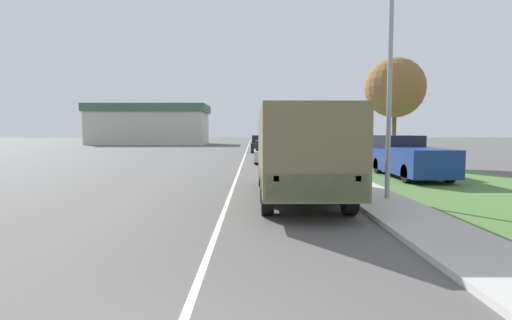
{
  "coord_description": "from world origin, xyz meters",
  "views": [
    {
      "loc": [
        0.78,
        -2.52,
        2.1
      ],
      "look_at": [
        0.86,
        11.48,
        1.09
      ],
      "focal_mm": 28.0,
      "sensor_mm": 36.0,
      "label": 1
    }
  ],
  "objects_px": {
    "car_nearest_ahead": "(267,152)",
    "pickup_truck": "(408,157)",
    "military_truck": "(298,149)",
    "car_second_ahead": "(260,145)",
    "car_third_ahead": "(262,143)",
    "lamp_post": "(383,60)"
  },
  "relations": [
    {
      "from": "military_truck",
      "to": "car_second_ahead",
      "type": "bearing_deg",
      "value": 91.48
    },
    {
      "from": "military_truck",
      "to": "pickup_truck",
      "type": "relative_size",
      "value": 1.4
    },
    {
      "from": "car_second_ahead",
      "to": "lamp_post",
      "type": "xyz_separation_m",
      "value": [
        3.11,
        -28.68,
        3.42
      ]
    },
    {
      "from": "car_nearest_ahead",
      "to": "pickup_truck",
      "type": "xyz_separation_m",
      "value": [
        6.15,
        -8.77,
        0.24
      ]
    },
    {
      "from": "car_third_ahead",
      "to": "car_second_ahead",
      "type": "bearing_deg",
      "value": -92.33
    },
    {
      "from": "car_nearest_ahead",
      "to": "lamp_post",
      "type": "xyz_separation_m",
      "value": [
        2.88,
        -15.05,
        3.5
      ]
    },
    {
      "from": "military_truck",
      "to": "car_third_ahead",
      "type": "xyz_separation_m",
      "value": [
        -0.4,
        36.23,
        -0.93
      ]
    },
    {
      "from": "car_third_ahead",
      "to": "lamp_post",
      "type": "bearing_deg",
      "value": -85.67
    },
    {
      "from": "car_nearest_ahead",
      "to": "pickup_truck",
      "type": "distance_m",
      "value": 10.71
    },
    {
      "from": "military_truck",
      "to": "car_nearest_ahead",
      "type": "distance_m",
      "value": 14.52
    },
    {
      "from": "military_truck",
      "to": "car_second_ahead",
      "type": "xyz_separation_m",
      "value": [
        -0.73,
        28.11,
        -0.8
      ]
    },
    {
      "from": "car_second_ahead",
      "to": "pickup_truck",
      "type": "height_order",
      "value": "pickup_truck"
    },
    {
      "from": "car_nearest_ahead",
      "to": "car_third_ahead",
      "type": "bearing_deg",
      "value": 89.75
    },
    {
      "from": "military_truck",
      "to": "car_nearest_ahead",
      "type": "bearing_deg",
      "value": 91.95
    },
    {
      "from": "car_third_ahead",
      "to": "pickup_truck",
      "type": "height_order",
      "value": "pickup_truck"
    },
    {
      "from": "car_second_ahead",
      "to": "lamp_post",
      "type": "distance_m",
      "value": 29.05
    },
    {
      "from": "pickup_truck",
      "to": "lamp_post",
      "type": "bearing_deg",
      "value": -117.48
    },
    {
      "from": "car_nearest_ahead",
      "to": "pickup_truck",
      "type": "bearing_deg",
      "value": -54.97
    },
    {
      "from": "car_third_ahead",
      "to": "military_truck",
      "type": "bearing_deg",
      "value": -89.37
    },
    {
      "from": "car_second_ahead",
      "to": "car_nearest_ahead",
      "type": "bearing_deg",
      "value": -89.01
    },
    {
      "from": "lamp_post",
      "to": "military_truck",
      "type": "bearing_deg",
      "value": 166.57
    },
    {
      "from": "car_third_ahead",
      "to": "pickup_truck",
      "type": "xyz_separation_m",
      "value": [
        6.05,
        -30.52,
        0.3
      ]
    }
  ]
}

